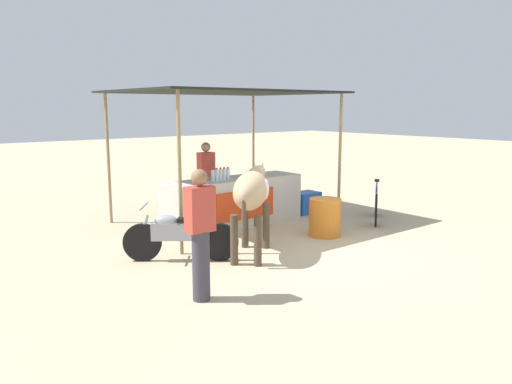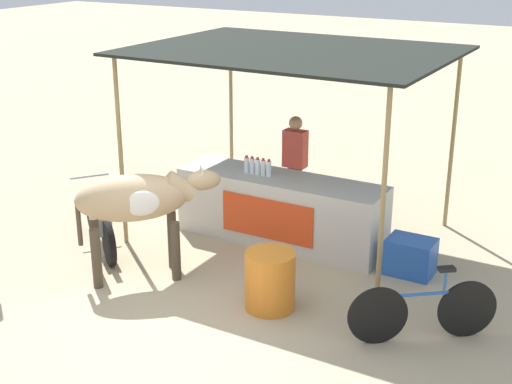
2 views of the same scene
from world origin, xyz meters
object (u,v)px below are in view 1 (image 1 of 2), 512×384
vendor_behind_counter (206,180)px  passerby_on_street (200,234)px  stall_counter (234,202)px  water_barrel (325,217)px  bicycle_leaning (376,204)px  motorcycle_parked (179,234)px  cooler_box (306,203)px  cow (252,192)px

vendor_behind_counter → passerby_on_street: (-2.53, -3.76, 0.00)m
stall_counter → passerby_on_street: size_ratio=1.82×
vendor_behind_counter → water_barrel: size_ratio=2.34×
water_barrel → bicycle_leaning: size_ratio=0.53×
stall_counter → motorcycle_parked: stall_counter is taller
cooler_box → vendor_behind_counter: bearing=158.1°
stall_counter → water_barrel: stall_counter is taller
cooler_box → water_barrel: size_ratio=0.85×
stall_counter → cow: (-1.01, -1.89, 0.55)m
stall_counter → cow: 2.21m
passerby_on_street → water_barrel: bearing=19.3°
water_barrel → motorcycle_parked: size_ratio=0.48×
stall_counter → vendor_behind_counter: 0.85m
motorcycle_parked → bicycle_leaning: 4.67m
cow → bicycle_leaning: size_ratio=1.19×
bicycle_leaning → passerby_on_street: (-5.27, -1.43, 0.50)m
cooler_box → stall_counter: bearing=177.1°
cow → stall_counter: bearing=61.8°
cow → passerby_on_street: bearing=-146.4°
stall_counter → vendor_behind_counter: bearing=102.4°
stall_counter → cooler_box: 1.96m
bicycle_leaning → cow: bearing=-175.1°
stall_counter → cooler_box: size_ratio=5.00×
motorcycle_parked → vendor_behind_counter: bearing=48.6°
vendor_behind_counter → cooler_box: (2.11, -0.85, -0.61)m
stall_counter → passerby_on_street: bearing=-131.9°
vendor_behind_counter → bicycle_leaning: (2.74, -2.33, -0.50)m
cooler_box → water_barrel: bearing=-124.2°
cooler_box → cow: (-2.96, -1.79, 0.79)m
cow → passerby_on_street: 2.03m
passerby_on_street → vendor_behind_counter: bearing=56.0°
cow → passerby_on_street: passerby_on_street is taller
water_barrel → passerby_on_street: 3.74m
cow → bicycle_leaning: (3.58, 0.31, -0.69)m
motorcycle_parked → passerby_on_street: 1.73m
cooler_box → motorcycle_parked: bearing=-161.7°
stall_counter → cow: bearing=-118.2°
stall_counter → cow: size_ratio=1.90×
vendor_behind_counter → bicycle_leaning: size_ratio=1.24×
stall_counter → cooler_box: stall_counter is taller
bicycle_leaning → passerby_on_street: size_ratio=0.81×
water_barrel → passerby_on_street: (-3.50, -1.23, 0.50)m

